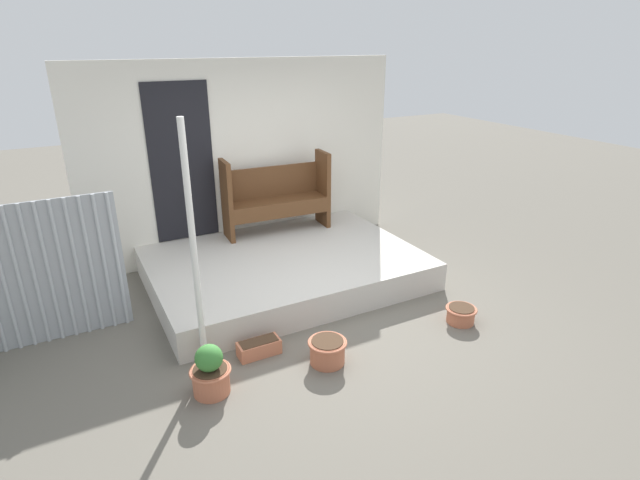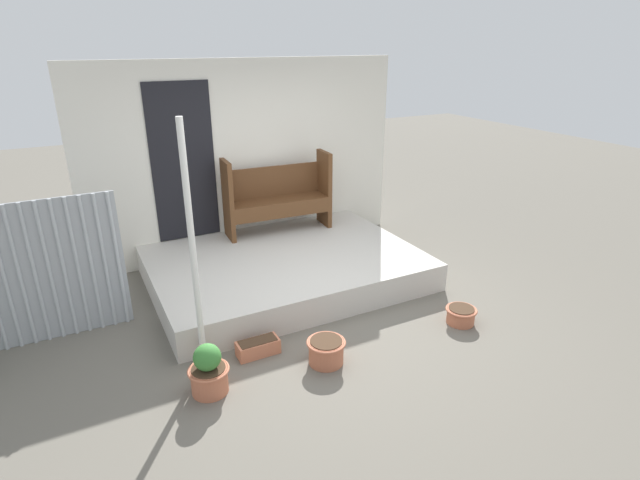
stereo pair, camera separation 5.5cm
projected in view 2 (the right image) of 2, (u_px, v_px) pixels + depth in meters
name	position (u px, v px, depth m)	size (l,w,h in m)	color
ground_plane	(331.00, 322.00, 5.33)	(24.00, 24.00, 0.00)	#666056
porch_slab	(285.00, 268.00, 6.20)	(3.19, 2.29, 0.34)	beige
house_wall	(245.00, 160.00, 6.73)	(4.39, 0.08, 2.60)	white
support_post	(193.00, 251.00, 4.26)	(0.06, 0.06, 2.26)	white
bench	(277.00, 194.00, 6.75)	(1.46, 0.48, 1.05)	brown
flower_pot_left	(209.00, 372.00, 4.22)	(0.36, 0.36, 0.46)	#B76647
flower_pot_middle	(326.00, 350.00, 4.63)	(0.37, 0.37, 0.24)	#B76647
flower_pot_right	(461.00, 315.00, 5.29)	(0.33, 0.33, 0.18)	#B76647
planter_box_rect	(258.00, 347.00, 4.77)	(0.41, 0.18, 0.15)	#C67251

